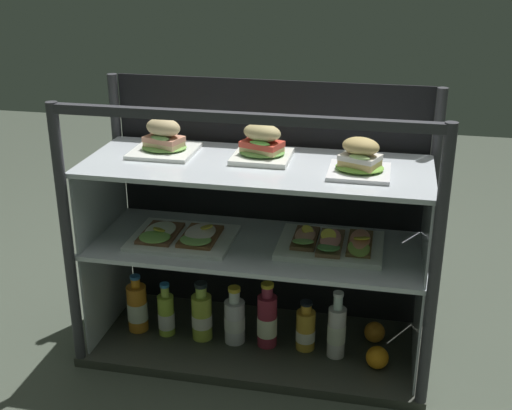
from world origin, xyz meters
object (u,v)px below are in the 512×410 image
plated_roll_sandwich_right_of_center (360,160)px  orange_fruit_near_left_post (375,332)px  open_sandwich_tray_near_left_corner (332,243)px  juice_bottle_front_middle (166,315)px  juice_bottle_back_right (235,320)px  juice_bottle_back_center (306,329)px  orange_fruit_beside_bottles (377,357)px  juice_bottle_front_second (337,330)px  open_sandwich_tray_left_of_center (182,236)px  plated_roll_sandwich_mid_left (164,140)px  plated_roll_sandwich_center (262,146)px  juice_bottle_near_post (137,308)px  juice_bottle_front_left_end (202,316)px  juice_bottle_tucked_behind (267,320)px

plated_roll_sandwich_right_of_center → orange_fruit_near_left_post: bearing=52.8°
open_sandwich_tray_near_left_corner → juice_bottle_front_middle: open_sandwich_tray_near_left_corner is taller
juice_bottle_back_right → juice_bottle_back_center: (0.25, 0.01, -0.01)m
orange_fruit_beside_bottles → juice_bottle_back_right: bearing=173.8°
open_sandwich_tray_near_left_corner → juice_bottle_front_middle: size_ratio=1.69×
open_sandwich_tray_near_left_corner → juice_bottle_front_second: 0.30m
open_sandwich_tray_left_of_center → juice_bottle_back_center: bearing=1.8°
plated_roll_sandwich_right_of_center → juice_bottle_front_middle: 0.90m
juice_bottle_front_middle → plated_roll_sandwich_mid_left: bearing=91.1°
plated_roll_sandwich_center → juice_bottle_back_right: 0.62m
plated_roll_sandwich_right_of_center → juice_bottle_near_post: 0.97m
juice_bottle_front_left_end → orange_fruit_near_left_post: size_ratio=3.00×
open_sandwich_tray_left_of_center → orange_fruit_beside_bottles: bearing=-4.2°
juice_bottle_front_middle → orange_fruit_near_left_post: 0.74m
juice_bottle_near_post → juice_bottle_front_left_end: juice_bottle_front_left_end is taller
open_sandwich_tray_near_left_corner → orange_fruit_beside_bottles: open_sandwich_tray_near_left_corner is taller
juice_bottle_front_second → juice_bottle_near_post: bearing=178.7°
juice_bottle_tucked_behind → juice_bottle_front_second: bearing=-3.6°
juice_bottle_back_right → juice_bottle_tucked_behind: juice_bottle_tucked_behind is taller
plated_roll_sandwich_mid_left → juice_bottle_back_right: bearing=-16.4°
plated_roll_sandwich_mid_left → juice_bottle_front_left_end: bearing=-29.4°
plated_roll_sandwich_right_of_center → open_sandwich_tray_near_left_corner: plated_roll_sandwich_right_of_center is taller
juice_bottle_tucked_behind → juice_bottle_back_center: juice_bottle_tucked_behind is taller
juice_bottle_front_middle → juice_bottle_back_center: bearing=1.3°
juice_bottle_near_post → plated_roll_sandwich_right_of_center: bearing=-1.0°
plated_roll_sandwich_mid_left → juice_bottle_front_middle: size_ratio=1.03×
juice_bottle_front_left_end → juice_bottle_back_center: size_ratio=1.20×
open_sandwich_tray_left_of_center → juice_bottle_front_middle: open_sandwich_tray_left_of_center is taller
juice_bottle_front_left_end → orange_fruit_beside_bottles: size_ratio=2.90×
plated_roll_sandwich_center → open_sandwich_tray_left_of_center: plated_roll_sandwich_center is taller
open_sandwich_tray_left_of_center → juice_bottle_front_middle: (-0.07, 0.00, -0.32)m
plated_roll_sandwich_right_of_center → juice_bottle_tucked_behind: size_ratio=0.77×
open_sandwich_tray_left_of_center → juice_bottle_back_right: bearing=1.6°
open_sandwich_tray_left_of_center → juice_bottle_back_center: 0.53m
juice_bottle_front_middle → juice_bottle_back_center: (0.50, 0.01, -0.00)m
orange_fruit_beside_bottles → open_sandwich_tray_left_of_center: bearing=175.8°
orange_fruit_beside_bottles → orange_fruit_near_left_post: (-0.02, 0.15, -0.00)m
open_sandwich_tray_left_of_center → orange_fruit_near_left_post: open_sandwich_tray_left_of_center is taller
juice_bottle_tucked_behind → juice_bottle_back_right: bearing=-178.9°
plated_roll_sandwich_center → juice_bottle_tucked_behind: (0.03, -0.07, -0.60)m
orange_fruit_beside_bottles → juice_bottle_front_middle: bearing=176.0°
plated_roll_sandwich_mid_left → juice_bottle_tucked_behind: size_ratio=0.86×
juice_bottle_back_right → orange_fruit_beside_bottles: 0.50m
open_sandwich_tray_left_of_center → juice_bottle_front_middle: size_ratio=1.69×
open_sandwich_tray_near_left_corner → orange_fruit_beside_bottles: bearing=-27.0°
open_sandwich_tray_near_left_corner → juice_bottle_back_right: (-0.32, -0.03, -0.31)m
plated_roll_sandwich_mid_left → plated_roll_sandwich_right_of_center: bearing=-7.3°
juice_bottle_tucked_behind → juice_bottle_front_second: size_ratio=0.99×
juice_bottle_near_post → plated_roll_sandwich_mid_left: bearing=32.8°
plated_roll_sandwich_mid_left → open_sandwich_tray_left_of_center: plated_roll_sandwich_mid_left is taller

